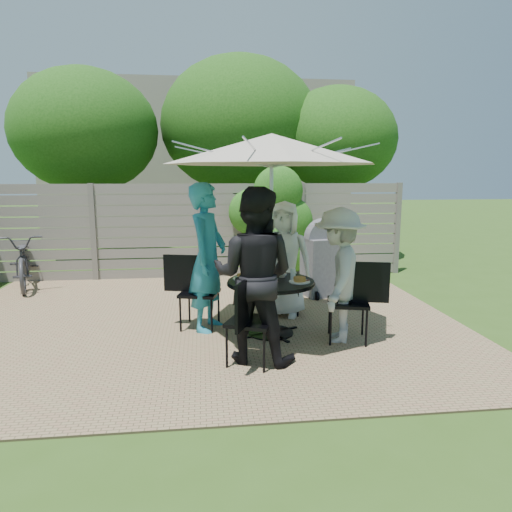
{
  "coord_description": "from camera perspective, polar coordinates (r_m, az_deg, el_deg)",
  "views": [
    {
      "loc": [
        0.05,
        -5.86,
        2.0
      ],
      "look_at": [
        0.72,
        -0.19,
        0.98
      ],
      "focal_mm": 32.0,
      "sensor_mm": 36.0,
      "label": 1
    }
  ],
  "objects": [
    {
      "name": "chair_left",
      "position": [
        6.06,
        -7.17,
        -6.32
      ],
      "size": [
        0.75,
        0.58,
        0.98
      ],
      "rotation": [
        0.0,
        0.0,
        6.03
      ],
      "color": "black",
      "rests_on": "ground"
    },
    {
      "name": "person_front",
      "position": [
        4.84,
        -0.25,
        -2.52
      ],
      "size": [
        1.11,
        1.0,
        1.89
      ],
      "primitive_type": "imported",
      "rotation": [
        0.0,
        0.0,
        2.77
      ],
      "color": "black",
      "rests_on": "ground"
    },
    {
      "name": "glass_left",
      "position": [
        5.62,
        -0.94,
        -2.48
      ],
      "size": [
        0.07,
        0.07,
        0.14
      ],
      "primitive_type": "cylinder",
      "color": "silver",
      "rests_on": "patio_table"
    },
    {
      "name": "syrup_jug",
      "position": [
        5.72,
        1.4,
        -2.16
      ],
      "size": [
        0.09,
        0.09,
        0.16
      ],
      "primitive_type": "cylinder",
      "color": "#59280C",
      "rests_on": "patio_table"
    },
    {
      "name": "chair_front",
      "position": [
        4.9,
        -0.67,
        -10.31
      ],
      "size": [
        0.62,
        0.74,
        0.97
      ],
      "rotation": [
        0.0,
        0.0,
        1.15
      ],
      "color": "black",
      "rests_on": "ground"
    },
    {
      "name": "glass_right",
      "position": [
        5.71,
        4.65,
        -2.31
      ],
      "size": [
        0.07,
        0.07,
        0.14
      ],
      "primitive_type": "cylinder",
      "color": "silver",
      "rests_on": "patio_table"
    },
    {
      "name": "person_right",
      "position": [
        5.54,
        10.3,
        -2.43
      ],
      "size": [
        0.94,
        1.2,
        1.63
      ],
      "primitive_type": "imported",
      "rotation": [
        0.0,
        0.0,
        4.34
      ],
      "color": "#ACABA7",
      "rests_on": "ground"
    },
    {
      "name": "chair_back",
      "position": [
        6.7,
        3.64,
        -4.67
      ],
      "size": [
        0.58,
        0.75,
        0.98
      ],
      "rotation": [
        0.0,
        0.0,
        4.45
      ],
      "color": "black",
      "rests_on": "ground"
    },
    {
      "name": "coffee_cup",
      "position": [
        5.85,
        3.3,
        -2.09
      ],
      "size": [
        0.08,
        0.08,
        0.12
      ],
      "primitive_type": "cylinder",
      "color": "#C6B293",
      "rests_on": "patio_table"
    },
    {
      "name": "person_back",
      "position": [
        6.45,
        3.48,
        -0.44
      ],
      "size": [
        0.94,
        0.78,
        1.65
      ],
      "primitive_type": "imported",
      "rotation": [
        0.0,
        0.0,
        5.91
      ],
      "color": "silver",
      "rests_on": "ground"
    },
    {
      "name": "backyard_envelope",
      "position": [
        16.16,
        -6.75,
        12.18
      ],
      "size": [
        60.0,
        60.0,
        5.0
      ],
      "color": "#33531A",
      "rests_on": "ground"
    },
    {
      "name": "person_left",
      "position": [
        5.86,
        -6.07,
        -0.23
      ],
      "size": [
        0.68,
        0.81,
        1.91
      ],
      "primitive_type": "imported",
      "rotation": [
        0.0,
        0.0,
        7.49
      ],
      "color": "teal",
      "rests_on": "ground"
    },
    {
      "name": "glass_back",
      "position": [
        5.93,
        1.43,
        -1.81
      ],
      "size": [
        0.07,
        0.07,
        0.14
      ],
      "primitive_type": "cylinder",
      "color": "silver",
      "rests_on": "patio_table"
    },
    {
      "name": "bicycle",
      "position": [
        9.16,
        -26.94,
        -0.46
      ],
      "size": [
        1.19,
        2.0,
        0.99
      ],
      "primitive_type": "imported",
      "rotation": [
        0.0,
        0.0,
        0.3
      ],
      "color": "#333338",
      "rests_on": "ground"
    },
    {
      "name": "plate_right",
      "position": [
        5.61,
        5.47,
        -3.04
      ],
      "size": [
        0.26,
        0.26,
        0.06
      ],
      "color": "white",
      "rests_on": "patio_table"
    },
    {
      "name": "plate_back",
      "position": [
        6.02,
        2.62,
        -2.1
      ],
      "size": [
        0.26,
        0.26,
        0.06
      ],
      "color": "white",
      "rests_on": "patio_table"
    },
    {
      "name": "plate_front",
      "position": [
        5.33,
        1.03,
        -3.68
      ],
      "size": [
        0.26,
        0.26,
        0.06
      ],
      "color": "white",
      "rests_on": "patio_table"
    },
    {
      "name": "patio_table",
      "position": [
        5.73,
        1.86,
        -5.16
      ],
      "size": [
        1.39,
        1.39,
        0.71
      ],
      "rotation": [
        0.0,
        0.0,
        -0.37
      ],
      "color": "black",
      "rests_on": "ground"
    },
    {
      "name": "glass_front",
      "position": [
        5.39,
        2.36,
        -3.03
      ],
      "size": [
        0.07,
        0.07,
        0.14
      ],
      "primitive_type": "cylinder",
      "color": "silver",
      "rests_on": "patio_table"
    },
    {
      "name": "chair_right",
      "position": [
        5.67,
        11.52,
        -7.58
      ],
      "size": [
        0.75,
        0.58,
        0.99
      ],
      "rotation": [
        0.0,
        0.0,
        2.9
      ],
      "color": "black",
      "rests_on": "ground"
    },
    {
      "name": "plate_left",
      "position": [
        5.76,
        -1.63,
        -2.64
      ],
      "size": [
        0.26,
        0.26,
        0.06
      ],
      "color": "white",
      "rests_on": "patio_table"
    },
    {
      "name": "bbq_grill",
      "position": [
        7.63,
        8.44,
        -0.65
      ],
      "size": [
        0.73,
        0.62,
        1.3
      ],
      "rotation": [
        0.0,
        0.0,
        0.23
      ],
      "color": "slate",
      "rests_on": "ground"
    },
    {
      "name": "umbrella",
      "position": [
        5.54,
        1.97,
        13.21
      ],
      "size": [
        3.31,
        3.31,
        2.48
      ],
      "rotation": [
        0.0,
        0.0,
        -0.37
      ],
      "color": "silver",
      "rests_on": "ground"
    }
  ]
}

